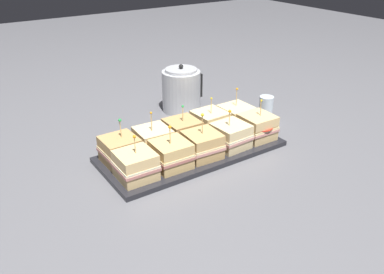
# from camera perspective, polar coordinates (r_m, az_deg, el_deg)

# --- Properties ---
(ground_plane) EXTENTS (6.00, 6.00, 0.00)m
(ground_plane) POSITION_cam_1_polar(r_m,az_deg,el_deg) (1.49, -0.00, -2.31)
(ground_plane) COLOR slate
(serving_platter) EXTENTS (0.67, 0.29, 0.02)m
(serving_platter) POSITION_cam_1_polar(r_m,az_deg,el_deg) (1.49, -0.00, -2.01)
(serving_platter) COLOR #232328
(serving_platter) RESTS_ON ground_plane
(sandwich_front_far_left) EXTENTS (0.12, 0.12, 0.15)m
(sandwich_front_far_left) POSITION_cam_1_polar(r_m,az_deg,el_deg) (1.30, -7.91, -3.96)
(sandwich_front_far_left) COLOR #DBB77A
(sandwich_front_far_left) RESTS_ON serving_platter
(sandwich_front_left) EXTENTS (0.12, 0.12, 0.16)m
(sandwich_front_left) POSITION_cam_1_polar(r_m,az_deg,el_deg) (1.35, -2.97, -2.46)
(sandwich_front_left) COLOR tan
(sandwich_front_left) RESTS_ON serving_platter
(sandwich_front_center) EXTENTS (0.13, 0.13, 0.16)m
(sandwich_front_center) POSITION_cam_1_polar(r_m,az_deg,el_deg) (1.41, 1.37, -1.13)
(sandwich_front_center) COLOR tan
(sandwich_front_center) RESTS_ON serving_platter
(sandwich_front_right) EXTENTS (0.13, 0.13, 0.15)m
(sandwich_front_right) POSITION_cam_1_polar(r_m,az_deg,el_deg) (1.49, 5.47, 0.19)
(sandwich_front_right) COLOR beige
(sandwich_front_right) RESTS_ON serving_platter
(sandwich_front_far_right) EXTENTS (0.12, 0.13, 0.16)m
(sandwich_front_far_right) POSITION_cam_1_polar(r_m,az_deg,el_deg) (1.56, 9.13, 1.41)
(sandwich_front_far_right) COLOR #DBB77A
(sandwich_front_far_right) RESTS_ON serving_platter
(sandwich_back_far_left) EXTENTS (0.12, 0.12, 0.16)m
(sandwich_back_far_left) POSITION_cam_1_polar(r_m,az_deg,el_deg) (1.40, -10.07, -1.80)
(sandwich_back_far_left) COLOR tan
(sandwich_back_far_left) RESTS_ON serving_platter
(sandwich_back_left) EXTENTS (0.13, 0.13, 0.16)m
(sandwich_back_left) POSITION_cam_1_polar(r_m,az_deg,el_deg) (1.45, -5.48, -0.48)
(sandwich_back_left) COLOR beige
(sandwich_back_left) RESTS_ON serving_platter
(sandwich_back_center) EXTENTS (0.12, 0.12, 0.15)m
(sandwich_back_center) POSITION_cam_1_polar(r_m,az_deg,el_deg) (1.51, -1.30, 0.80)
(sandwich_back_center) COLOR tan
(sandwich_back_center) RESTS_ON serving_platter
(sandwich_back_right) EXTENTS (0.13, 0.13, 0.16)m
(sandwich_back_right) POSITION_cam_1_polar(r_m,az_deg,el_deg) (1.58, 2.55, 1.95)
(sandwich_back_right) COLOR beige
(sandwich_back_right) RESTS_ON serving_platter
(sandwich_back_far_right) EXTENTS (0.12, 0.12, 0.16)m
(sandwich_back_far_right) POSITION_cam_1_polar(r_m,az_deg,el_deg) (1.65, 6.18, 2.85)
(sandwich_back_far_right) COLOR beige
(sandwich_back_far_right) RESTS_ON serving_platter
(kettle_steel) EXTENTS (0.19, 0.17, 0.21)m
(kettle_steel) POSITION_cam_1_polar(r_m,az_deg,el_deg) (1.83, -1.49, 6.59)
(kettle_steel) COLOR #B7BABF
(kettle_steel) RESTS_ON ground_plane
(drinking_glass) EXTENTS (0.06, 0.06, 0.10)m
(drinking_glass) POSITION_cam_1_polar(r_m,az_deg,el_deg) (1.78, 10.33, 4.06)
(drinking_glass) COLOR silver
(drinking_glass) RESTS_ON ground_plane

